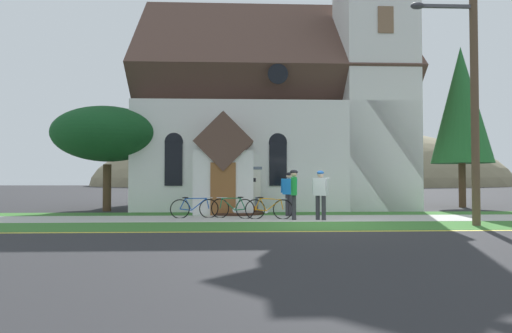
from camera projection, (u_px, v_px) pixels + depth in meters
The scene contains 18 objects.
ground at pixel (305, 213), 17.67m from camera, with size 140.00×140.00×0.00m, color #2B2B2D.
sidewalk_slab at pixel (285, 218), 15.33m from camera, with size 32.00×2.44×0.01m, color #B7B5AD.
grass_verge at pixel (294, 226), 12.92m from camera, with size 32.00×2.38×0.01m, color #38722D.
church_lawn at pixel (280, 214), 17.37m from camera, with size 24.00×1.65×0.01m, color #38722D.
curb_paint_stripe at pixel (300, 231), 11.58m from camera, with size 28.00×0.16×0.01m, color yellow.
church_building at pixel (280, 119), 22.41m from camera, with size 13.43×10.66×12.40m.
church_sign at pixel (236, 183), 17.51m from camera, with size 2.16×0.13×1.96m.
flower_bed at pixel (236, 212), 17.24m from camera, with size 2.23×2.23×0.34m.
bicycle_blue at pixel (233, 208), 15.42m from camera, with size 1.63×0.71×0.82m.
bicycle_white at pixel (269, 209), 15.11m from camera, with size 1.74×0.17×0.82m.
bicycle_red at pixel (194, 208), 15.49m from camera, with size 1.77×0.32×0.80m.
cyclist_in_blue_jersey at pixel (294, 190), 14.83m from camera, with size 0.31×0.80×1.77m.
cyclist_in_green_jersey at pixel (321, 191), 14.73m from camera, with size 0.51×0.59×1.74m.
cyclist_in_red_jersey at pixel (289, 190), 16.26m from camera, with size 0.60×0.50×1.71m.
utility_pole at pixel (471, 62), 13.18m from camera, with size 3.12×0.28×9.31m.
roadside_conifer at pixel (461, 105), 21.33m from camera, with size 2.99×2.99×8.22m.
yard_deciduous_tree at pixel (108, 135), 18.81m from camera, with size 4.75×4.75×4.68m.
distant_hill at pixel (302, 186), 82.51m from camera, with size 81.60×45.41×23.42m, color #847A5B.
Camera 1 is at (-2.77, -13.62, 1.48)m, focal length 29.36 mm.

